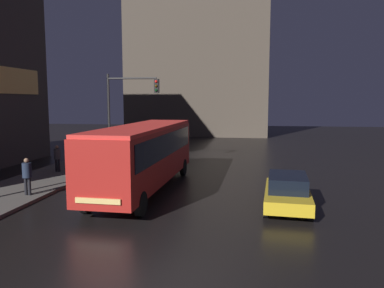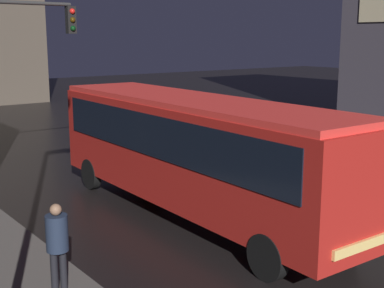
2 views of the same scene
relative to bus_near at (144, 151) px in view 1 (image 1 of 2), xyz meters
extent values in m
cube|color=#56514C|center=(-6.24, 0.28, -1.96)|extent=(4.00, 48.00, 0.15)
cube|color=#4C4238|center=(-1.54, 33.72, 7.32)|extent=(18.00, 12.00, 18.72)
cube|color=#EAC66B|center=(7.41, 33.72, 3.85)|extent=(0.24, 10.20, 1.80)
cube|color=#EAC66B|center=(7.41, 33.72, 9.85)|extent=(0.24, 10.20, 1.80)
cube|color=#AD1E19|center=(0.00, 0.00, -0.19)|extent=(2.79, 11.16, 2.59)
cube|color=black|center=(0.00, 0.00, 0.35)|extent=(2.83, 10.27, 1.10)
cube|color=red|center=(0.00, 0.00, 1.18)|extent=(2.74, 10.94, 0.16)
cube|color=#F4CC72|center=(-0.16, -5.56, -1.08)|extent=(1.73, 0.15, 0.20)
cylinder|color=black|center=(1.01, -4.18, -1.53)|extent=(0.28, 1.01, 1.00)
cylinder|color=black|center=(-1.26, -4.11, -1.53)|extent=(0.28, 1.01, 1.00)
cylinder|color=black|center=(1.26, 4.11, -1.53)|extent=(0.28, 1.01, 1.00)
cylinder|color=black|center=(-1.01, 4.18, -1.53)|extent=(0.28, 1.01, 1.00)
cube|color=gold|center=(6.81, -2.10, -1.48)|extent=(2.16, 4.65, 0.50)
cube|color=black|center=(6.81, -2.10, -0.93)|extent=(1.73, 2.60, 0.62)
cylinder|color=black|center=(7.53, -3.72, -1.71)|extent=(0.25, 0.65, 0.64)
cylinder|color=black|center=(5.86, -3.60, -1.71)|extent=(0.25, 0.65, 0.64)
cylinder|color=black|center=(7.76, -0.60, -1.71)|extent=(0.25, 0.65, 0.64)
cylinder|color=black|center=(6.10, -0.48, -1.71)|extent=(0.25, 0.65, 0.64)
cylinder|color=black|center=(-5.06, -2.29, -1.47)|extent=(0.14, 0.14, 0.83)
cylinder|color=black|center=(-4.88, -2.29, -1.47)|extent=(0.14, 0.14, 0.83)
cylinder|color=#1E283D|center=(-4.97, -2.29, -0.71)|extent=(0.59, 0.59, 0.69)
sphere|color=#8C664C|center=(-4.97, -2.29, -0.25)|extent=(0.22, 0.22, 0.22)
cylinder|color=black|center=(-6.61, 3.36, -1.50)|extent=(0.14, 0.14, 0.77)
cylinder|color=black|center=(-6.43, 3.36, -1.50)|extent=(0.14, 0.14, 0.77)
cylinder|color=#333338|center=(-6.52, 3.36, -0.79)|extent=(0.55, 0.55, 0.64)
sphere|color=#8C664C|center=(-6.52, 3.36, -0.36)|extent=(0.22, 0.22, 0.22)
cylinder|color=#2D2D2D|center=(-4.03, 5.76, 1.10)|extent=(0.16, 0.16, 6.26)
cylinder|color=#2D2D2D|center=(-2.40, 5.76, 3.93)|extent=(3.28, 0.12, 0.12)
cube|color=black|center=(-0.76, 5.76, 3.43)|extent=(0.30, 0.24, 0.90)
sphere|color=red|center=(-0.76, 5.62, 3.71)|extent=(0.18, 0.18, 0.18)
sphere|color=#3B2B07|center=(-0.76, 5.62, 3.43)|extent=(0.18, 0.18, 0.18)
sphere|color=black|center=(-0.76, 5.62, 3.15)|extent=(0.18, 0.18, 0.18)
camera|label=1|loc=(5.12, -17.99, 2.50)|focal=35.00mm
camera|label=2|loc=(-8.70, -11.29, 2.87)|focal=50.00mm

